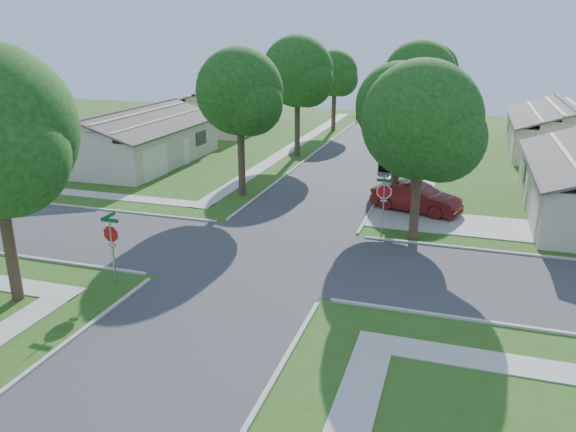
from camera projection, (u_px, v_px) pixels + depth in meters
The scene contains 20 objects.
ground at pixel (264, 255), 25.72m from camera, with size 100.00×100.00×0.00m, color #2E5015.
road_ns at pixel (264, 255), 25.72m from camera, with size 7.00×100.00×0.02m, color #333335.
sidewalk_ne at pixel (436, 152), 47.50m from camera, with size 1.20×40.00×0.04m, color #9E9B91.
sidewalk_nw at pixel (298, 144), 50.99m from camera, with size 1.20×40.00×0.04m, color #9E9B91.
driveway at pixel (449, 223), 29.88m from camera, with size 8.80×3.60×0.05m, color #9E9B91.
stop_sign_sw at pixel (111, 237), 22.17m from camera, with size 1.05×0.80×2.98m.
stop_sign_ne at pixel (384, 194), 27.99m from camera, with size 1.05×0.80×2.98m.
tree_e_near at pixel (400, 110), 30.74m from camera, with size 4.97×4.80×8.28m.
tree_e_mid at pixel (420, 81), 41.41m from camera, with size 5.59×5.40×9.21m.
tree_e_far at pixel (432, 73), 53.26m from camera, with size 5.17×5.00×8.72m.
tree_w_near at pixel (241, 96), 33.28m from camera, with size 5.38×5.20×8.97m.
tree_w_mid at pixel (298, 75), 44.02m from camera, with size 5.80×5.60×9.56m.
tree_w_far at pixel (335, 76), 56.10m from camera, with size 4.76×4.60×8.04m.
tree_ne_corner at pixel (422, 126), 25.95m from camera, with size 5.80×5.60×8.66m.
house_ne_far at pixel (561, 135), 46.92m from camera, with size 8.42×13.60×4.23m.
house_nw_near at pixel (135, 143), 43.39m from camera, with size 8.42×13.60×4.23m.
house_nw_far at pixel (224, 114), 58.78m from camera, with size 8.42×13.60×4.23m.
car_driveway at pixel (416, 198), 31.62m from camera, with size 1.74×4.99×1.64m, color #591312.
car_curb_east at pixel (392, 156), 42.32m from camera, with size 1.88×4.66×1.59m, color black.
car_curb_west at pixel (365, 112), 66.13m from camera, with size 1.87×4.60×1.34m, color black.
Camera 1 is at (8.24, -22.41, 9.78)m, focal length 35.00 mm.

